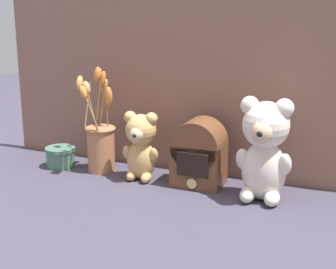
{
  "coord_description": "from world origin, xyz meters",
  "views": [
    {
      "loc": [
        0.6,
        -1.36,
        0.57
      ],
      "look_at": [
        0.0,
        0.02,
        0.16
      ],
      "focal_mm": 55.0,
      "sensor_mm": 36.0,
      "label": 1
    }
  ],
  "objects_px": {
    "flower_vase": "(100,140)",
    "teddy_bear_large": "(265,148)",
    "teddy_bear_medium": "(141,145)",
    "vintage_radio": "(199,153)",
    "decorative_tin_tall": "(61,157)"
  },
  "relations": [
    {
      "from": "teddy_bear_large",
      "to": "decorative_tin_tall",
      "type": "xyz_separation_m",
      "value": [
        -0.7,
        0.02,
        -0.12
      ]
    },
    {
      "from": "flower_vase",
      "to": "vintage_radio",
      "type": "relative_size",
      "value": 1.65
    },
    {
      "from": "teddy_bear_large",
      "to": "flower_vase",
      "type": "xyz_separation_m",
      "value": [
        -0.55,
        0.04,
        -0.05
      ]
    },
    {
      "from": "teddy_bear_medium",
      "to": "flower_vase",
      "type": "bearing_deg",
      "value": 172.19
    },
    {
      "from": "teddy_bear_large",
      "to": "flower_vase",
      "type": "relative_size",
      "value": 0.87
    },
    {
      "from": "teddy_bear_medium",
      "to": "decorative_tin_tall",
      "type": "distance_m",
      "value": 0.32
    },
    {
      "from": "vintage_radio",
      "to": "decorative_tin_tall",
      "type": "relative_size",
      "value": 2.06
    },
    {
      "from": "flower_vase",
      "to": "decorative_tin_tall",
      "type": "distance_m",
      "value": 0.17
    },
    {
      "from": "teddy_bear_large",
      "to": "teddy_bear_medium",
      "type": "relative_size",
      "value": 1.36
    },
    {
      "from": "teddy_bear_large",
      "to": "decorative_tin_tall",
      "type": "height_order",
      "value": "teddy_bear_large"
    },
    {
      "from": "teddy_bear_medium",
      "to": "vintage_radio",
      "type": "distance_m",
      "value": 0.19
    },
    {
      "from": "flower_vase",
      "to": "teddy_bear_large",
      "type": "bearing_deg",
      "value": -3.89
    },
    {
      "from": "decorative_tin_tall",
      "to": "teddy_bear_medium",
      "type": "bearing_deg",
      "value": -0.48
    },
    {
      "from": "flower_vase",
      "to": "decorative_tin_tall",
      "type": "bearing_deg",
      "value": -172.6
    },
    {
      "from": "teddy_bear_medium",
      "to": "decorative_tin_tall",
      "type": "relative_size",
      "value": 2.17
    }
  ]
}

